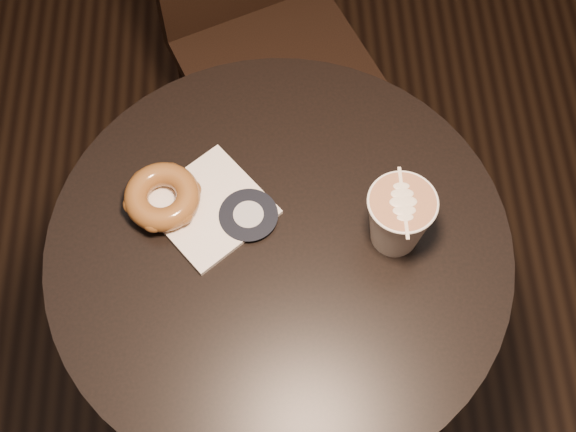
{
  "coord_description": "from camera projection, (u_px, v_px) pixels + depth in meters",
  "views": [
    {
      "loc": [
        -0.01,
        -0.51,
        1.83
      ],
      "look_at": [
        0.01,
        0.03,
        0.79
      ],
      "focal_mm": 50.0,
      "sensor_mm": 36.0,
      "label": 1
    }
  ],
  "objects": [
    {
      "name": "latte_cup",
      "position": [
        398.0,
        220.0,
        1.15
      ],
      "size": [
        0.1,
        0.1,
        0.11
      ],
      "primitive_type": null,
      "color": "silver",
      "rests_on": "cafe_table"
    },
    {
      "name": "chair",
      "position": [
        259.0,
        7.0,
        1.68
      ],
      "size": [
        0.5,
        0.5,
        0.97
      ],
      "rotation": [
        0.0,
        0.0,
        0.4
      ],
      "color": "black",
      "rests_on": "ground"
    },
    {
      "name": "doughnut",
      "position": [
        162.0,
        197.0,
        1.2
      ],
      "size": [
        0.12,
        0.12,
        0.04
      ],
      "primitive_type": "torus",
      "color": "brown",
      "rests_on": "pastry_bag"
    },
    {
      "name": "cafe_table",
      "position": [
        280.0,
        295.0,
        1.37
      ],
      "size": [
        0.7,
        0.7,
        0.75
      ],
      "color": "black",
      "rests_on": "ground"
    },
    {
      "name": "pastry_bag",
      "position": [
        210.0,
        208.0,
        1.22
      ],
      "size": [
        0.22,
        0.22,
        0.01
      ],
      "primitive_type": "cube",
      "rotation": [
        0.0,
        0.0,
        0.67
      ],
      "color": "white",
      "rests_on": "cafe_table"
    }
  ]
}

